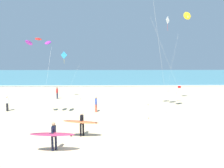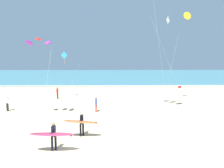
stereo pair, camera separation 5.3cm
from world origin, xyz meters
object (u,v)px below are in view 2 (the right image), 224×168
Objects in this scene: surfer_lead at (81,122)px; bystander_red_top at (57,93)px; bystander_blue_top at (96,104)px; lifeguard_flag at (178,92)px; kite_arc_scarlet_high at (39,42)px; kite_delta_golden_mid at (187,16)px; surfer_trailing at (53,134)px; kite_diamond_ivory_far at (168,25)px; bystander_white_top at (7,103)px; kite_diamond_cobalt_near at (65,57)px.

surfer_lead is 1.53× the size of bystander_red_top.
bystander_blue_top is 11.08m from lifeguard_flag.
kite_arc_scarlet_high is (-4.18, 4.54, 5.80)m from surfer_lead.
kite_delta_golden_mid reaches higher than lifeguard_flag.
surfer_lead reaches higher than bystander_red_top.
surfer_trailing is 22.87m from kite_diamond_ivory_far.
bystander_red_top is at bearing -175.18° from kite_diamond_ivory_far.
bystander_white_top is at bearing -157.02° from kite_diamond_ivory_far.
lifeguard_flag is at bearing -8.81° from bystander_red_top.
kite_arc_scarlet_high is 4.52× the size of bystander_blue_top.
kite_diamond_cobalt_near is (-2.65, 16.78, 4.58)m from surfer_trailing.
kite_diamond_cobalt_near is 4.95m from bystander_red_top.
lifeguard_flag is at bearing 119.99° from kite_delta_golden_mid.
surfer_lead is at bearing -132.44° from lifeguard_flag.
surfer_lead is 0.23× the size of kite_delta_golden_mid.
kite_arc_scarlet_high is at bearing -84.89° from bystander_red_top.
surfer_lead is 0.22× the size of kite_diamond_ivory_far.
kite_arc_scarlet_high is at bearing -32.52° from bystander_white_top.
lifeguard_flag is at bearing 12.50° from bystander_white_top.
kite_diamond_cobalt_near is at bearing 166.21° from kite_delta_golden_mid.
kite_arc_scarlet_high is (-15.24, -6.25, -3.43)m from kite_delta_golden_mid.
surfer_trailing is at bearing -133.46° from kite_delta_golden_mid.
bystander_red_top is (-16.08, 3.22, -9.47)m from kite_delta_golden_mid.
kite_diamond_ivory_far is 9.55m from lifeguard_flag.
kite_arc_scarlet_high reaches higher than kite_diamond_cobalt_near.
kite_diamond_cobalt_near is at bearing 88.93° from kite_arc_scarlet_high.
kite_arc_scarlet_high is 7.98m from bystander_white_top.
kite_arc_scarlet_high is at bearing -143.16° from kite_diamond_ivory_far.
kite_delta_golden_mid is at bearing 44.30° from surfer_lead.
lifeguard_flag reaches higher than bystander_white_top.
bystander_blue_top is (5.65, -7.23, 0.00)m from bystander_red_top.
kite_diamond_ivory_far is 18.21m from kite_arc_scarlet_high.
kite_diamond_ivory_far is 7.01× the size of bystander_red_top.
kite_diamond_cobalt_near is at bearing 168.77° from lifeguard_flag.
surfer_lead is 11.29m from bystander_white_top.
bystander_white_top is (-18.74, -7.95, -9.24)m from kite_diamond_ivory_far.
bystander_red_top and bystander_white_top have the same top height.
kite_arc_scarlet_high is 4.52× the size of bystander_white_top.
surfer_trailing is at bearing -102.26° from bystander_blue_top.
surfer_lead is 0.38× the size of kite_diamond_cobalt_near.
surfer_lead reaches higher than bystander_blue_top.
bystander_blue_top is at bearing -51.99° from bystander_red_top.
kite_diamond_ivory_far is at bearing 56.37° from surfer_lead.
surfer_trailing is 0.40× the size of kite_diamond_cobalt_near.
kite_arc_scarlet_high is at bearing -91.07° from kite_diamond_cobalt_near.
surfer_trailing is 0.24× the size of kite_delta_golden_mid.
kite_diamond_cobalt_near is 16.18m from kite_delta_golden_mid.
lifeguard_flag is at bearing -83.45° from kite_diamond_ivory_far.
kite_diamond_ivory_far is at bearing 4.82° from bystander_red_top.
surfer_trailing reaches higher than bystander_white_top.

